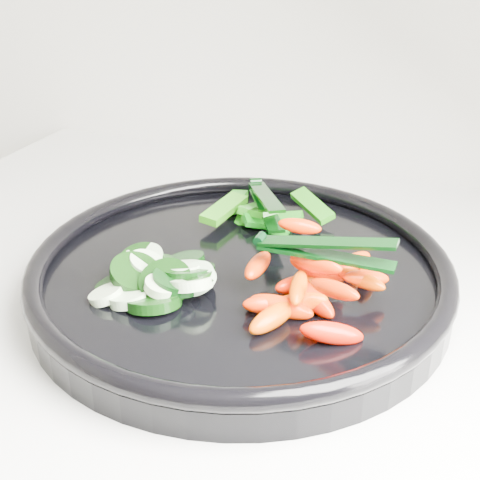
% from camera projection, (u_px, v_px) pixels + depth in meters
% --- Properties ---
extents(veggie_tray, '(0.47, 0.47, 0.04)m').
position_uv_depth(veggie_tray, '(240.00, 274.00, 0.59)').
color(veggie_tray, black).
rests_on(veggie_tray, counter).
extents(cucumber_pile, '(0.12, 0.12, 0.04)m').
position_uv_depth(cucumber_pile, '(157.00, 275.00, 0.57)').
color(cucumber_pile, black).
rests_on(cucumber_pile, veggie_tray).
extents(carrot_pile, '(0.12, 0.15, 0.05)m').
position_uv_depth(carrot_pile, '(312.00, 284.00, 0.54)').
color(carrot_pile, '#E54200').
rests_on(carrot_pile, veggie_tray).
extents(pepper_pile, '(0.12, 0.10, 0.04)m').
position_uv_depth(pepper_pile, '(261.00, 213.00, 0.68)').
color(pepper_pile, '#09680F').
rests_on(pepper_pile, veggie_tray).
extents(tong_carrot, '(0.11, 0.02, 0.02)m').
position_uv_depth(tong_carrot, '(321.00, 248.00, 0.52)').
color(tong_carrot, black).
rests_on(tong_carrot, carrot_pile).
extents(tong_pepper, '(0.07, 0.10, 0.02)m').
position_uv_depth(tong_pepper, '(265.00, 200.00, 0.66)').
color(tong_pepper, black).
rests_on(tong_pepper, pepper_pile).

